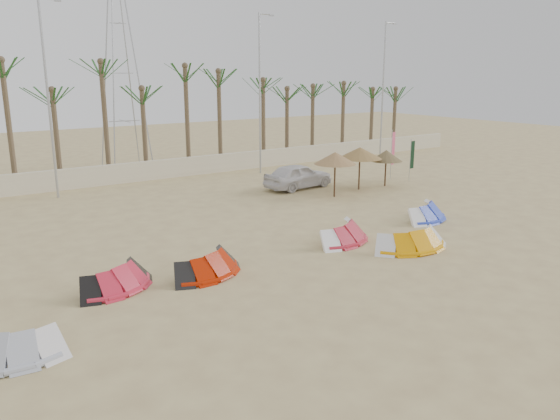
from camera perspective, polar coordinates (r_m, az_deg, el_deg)
ground at (r=19.57m, az=10.15°, el=-7.26°), size 120.00×120.00×0.00m
boundary_wall at (r=37.68m, az=-14.05°, el=3.96°), size 60.00×0.30×1.30m
palm_line at (r=38.77m, az=-14.45°, el=12.84°), size 52.00×4.00×7.70m
lamp_b at (r=33.54m, az=-23.02°, el=10.87°), size 1.25×0.14×11.00m
lamp_c at (r=38.97m, az=-2.08°, el=12.28°), size 1.25×0.14×11.00m
lamp_d at (r=46.56m, az=10.74°, el=12.37°), size 1.25×0.14×11.00m
pylon at (r=43.69m, az=-15.61°, el=4.37°), size 3.00×3.00×14.00m
kite_red_left at (r=19.36m, az=-16.89°, el=-6.59°), size 3.37×2.49×0.90m
kite_red_mid at (r=19.99m, az=-7.88°, el=-5.42°), size 3.48×2.43×0.90m
kite_red_right at (r=23.76m, az=6.26°, el=-2.17°), size 3.65×2.57×0.90m
kite_orange at (r=23.23m, az=13.07°, el=-2.85°), size 3.59×1.85×0.90m
kite_blue at (r=28.01m, az=14.66°, el=-0.03°), size 3.47×2.41×0.90m
parasol_left at (r=31.66m, az=5.79°, el=5.41°), size 2.46×2.46×2.63m
parasol_mid at (r=33.87m, az=8.35°, el=5.92°), size 2.72×2.72×2.64m
parasol_right at (r=35.24m, az=11.04°, el=5.60°), size 2.06×2.06×2.32m
flag_pink at (r=37.62m, az=11.76°, el=6.16°), size 0.44×0.13×3.37m
flag_green at (r=37.40m, az=13.63°, el=5.50°), size 0.45×0.07×2.82m
car at (r=34.16m, az=1.92°, el=3.59°), size 4.79×2.31×1.58m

